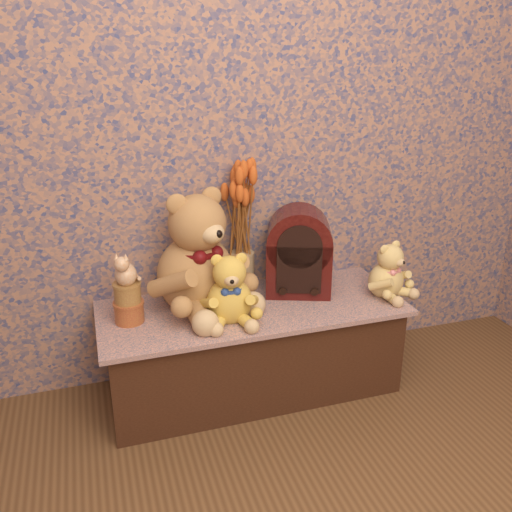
% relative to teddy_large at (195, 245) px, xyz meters
% --- Properties ---
extents(display_shelf, '(1.27, 0.51, 0.40)m').
position_rel_teddy_large_xyz_m(display_shelf, '(0.22, -0.08, -0.47)').
color(display_shelf, '#34496C').
rests_on(display_shelf, ground).
extents(teddy_large, '(0.59, 0.63, 0.53)m').
position_rel_teddy_large_xyz_m(teddy_large, '(0.00, 0.00, 0.00)').
color(teddy_large, olive).
rests_on(teddy_large, display_shelf).
extents(teddy_medium, '(0.27, 0.31, 0.30)m').
position_rel_teddy_large_xyz_m(teddy_medium, '(0.10, -0.16, -0.12)').
color(teddy_medium, gold).
rests_on(teddy_medium, display_shelf).
extents(teddy_small, '(0.29, 0.31, 0.26)m').
position_rel_teddy_large_xyz_m(teddy_small, '(0.80, -0.15, -0.14)').
color(teddy_small, tan).
rests_on(teddy_small, display_shelf).
extents(cathedral_radio, '(0.33, 0.28, 0.38)m').
position_rel_teddy_large_xyz_m(cathedral_radio, '(0.45, 0.00, -0.07)').
color(cathedral_radio, '#3B0B0A').
rests_on(cathedral_radio, display_shelf).
extents(ceramic_vase, '(0.11, 0.11, 0.18)m').
position_rel_teddy_large_xyz_m(ceramic_vase, '(0.22, 0.08, -0.18)').
color(ceramic_vase, tan).
rests_on(ceramic_vase, display_shelf).
extents(dried_stalks, '(0.27, 0.27, 0.38)m').
position_rel_teddy_large_xyz_m(dried_stalks, '(0.22, 0.08, 0.11)').
color(dried_stalks, '#CC5820').
rests_on(dried_stalks, ceramic_vase).
extents(biscuit_tin_lower, '(0.15, 0.15, 0.08)m').
position_rel_teddy_large_xyz_m(biscuit_tin_lower, '(-0.28, -0.06, -0.22)').
color(biscuit_tin_lower, '#BB7D37').
rests_on(biscuit_tin_lower, display_shelf).
extents(biscuit_tin_upper, '(0.13, 0.13, 0.08)m').
position_rel_teddy_large_xyz_m(biscuit_tin_upper, '(-0.28, -0.06, -0.14)').
color(biscuit_tin_upper, tan).
rests_on(biscuit_tin_upper, biscuit_tin_lower).
extents(cat_figurine, '(0.13, 0.14, 0.14)m').
position_rel_teddy_large_xyz_m(cat_figurine, '(-0.28, -0.06, -0.03)').
color(cat_figurine, silver).
rests_on(cat_figurine, biscuit_tin_upper).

